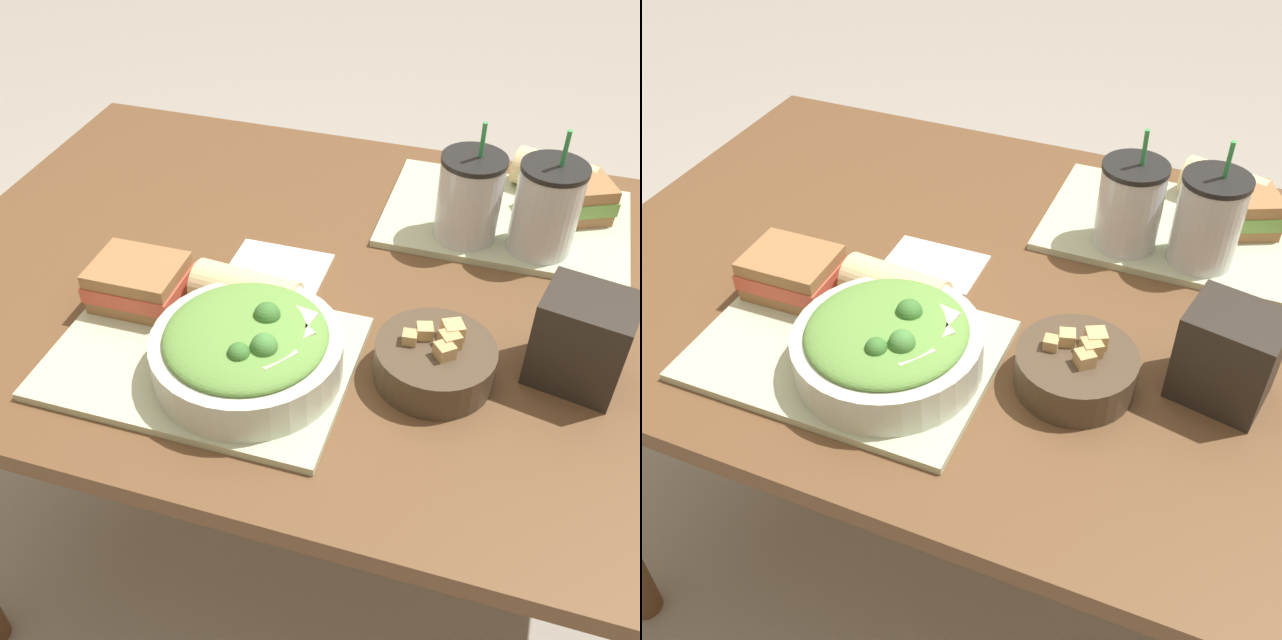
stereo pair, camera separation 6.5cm
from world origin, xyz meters
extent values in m
plane|color=gray|center=(0.00, 0.00, 0.00)|extent=(12.00, 12.00, 0.00)
cube|color=brown|center=(0.00, 0.00, 0.72)|extent=(1.34, 0.89, 0.03)
cylinder|color=brown|center=(-0.61, 0.39, 0.35)|extent=(0.06, 0.06, 0.70)
cube|color=#B2BC99|center=(-0.16, -0.23, 0.74)|extent=(0.40, 0.28, 0.01)
cube|color=#B2BC99|center=(0.19, 0.23, 0.74)|extent=(0.40, 0.28, 0.01)
cylinder|color=beige|center=(-0.09, -0.24, 0.77)|extent=(0.25, 0.25, 0.06)
ellipsoid|color=#5B8E3D|center=(-0.09, -0.24, 0.81)|extent=(0.21, 0.21, 0.04)
sphere|color=#38702D|center=(-0.07, -0.29, 0.82)|extent=(0.03, 0.03, 0.03)
sphere|color=#427F38|center=(-0.05, -0.27, 0.83)|extent=(0.03, 0.03, 0.03)
sphere|color=#38702D|center=(-0.07, -0.21, 0.83)|extent=(0.03, 0.03, 0.03)
cube|color=beige|center=(-0.03, -0.20, 0.81)|extent=(0.05, 0.05, 0.01)
cube|color=beige|center=(-0.03, -0.23, 0.81)|extent=(0.07, 0.07, 0.01)
cube|color=beige|center=(-0.04, -0.27, 0.81)|extent=(0.06, 0.06, 0.01)
cylinder|color=#473828|center=(0.14, -0.17, 0.76)|extent=(0.16, 0.16, 0.05)
cylinder|color=brown|center=(0.14, -0.17, 0.78)|extent=(0.14, 0.14, 0.01)
cube|color=tan|center=(0.16, -0.16, 0.80)|extent=(0.03, 0.03, 0.02)
cube|color=tan|center=(0.11, -0.17, 0.79)|extent=(0.02, 0.02, 0.02)
cube|color=tan|center=(0.16, -0.14, 0.80)|extent=(0.03, 0.03, 0.03)
cube|color=tan|center=(0.12, -0.15, 0.79)|extent=(0.03, 0.03, 0.02)
cube|color=tan|center=(0.16, -0.18, 0.79)|extent=(0.03, 0.03, 0.02)
cube|color=olive|center=(-0.29, -0.15, 0.76)|extent=(0.13, 0.10, 0.02)
cube|color=#C64C38|center=(-0.29, -0.15, 0.78)|extent=(0.13, 0.11, 0.02)
cube|color=olive|center=(-0.29, -0.15, 0.80)|extent=(0.13, 0.10, 0.02)
cylinder|color=#DBBC84|center=(-0.13, -0.13, 0.78)|extent=(0.16, 0.08, 0.07)
cylinder|color=beige|center=(-0.06, -0.13, 0.78)|extent=(0.01, 0.06, 0.06)
cube|color=olive|center=(0.29, 0.27, 0.76)|extent=(0.15, 0.13, 0.02)
cube|color=#6B9E47|center=(0.29, 0.27, 0.78)|extent=(0.15, 0.14, 0.02)
cube|color=olive|center=(0.29, 0.27, 0.80)|extent=(0.15, 0.13, 0.02)
cylinder|color=#DBBC84|center=(0.26, 0.34, 0.78)|extent=(0.15, 0.10, 0.07)
cylinder|color=beige|center=(0.32, 0.32, 0.78)|extent=(0.02, 0.06, 0.06)
cylinder|color=silver|center=(0.13, 0.16, 0.81)|extent=(0.10, 0.10, 0.13)
cylinder|color=black|center=(0.13, 0.16, 0.80)|extent=(0.09, 0.09, 0.11)
cylinder|color=black|center=(0.13, 0.16, 0.88)|extent=(0.10, 0.10, 0.01)
cylinder|color=green|center=(0.14, 0.16, 0.91)|extent=(0.01, 0.02, 0.07)
cylinder|color=silver|center=(0.25, 0.16, 0.81)|extent=(0.10, 0.10, 0.14)
cylinder|color=#701E47|center=(0.25, 0.16, 0.80)|extent=(0.09, 0.09, 0.11)
cylinder|color=black|center=(0.25, 0.16, 0.89)|extent=(0.10, 0.10, 0.01)
cylinder|color=green|center=(0.26, 0.16, 0.91)|extent=(0.01, 0.02, 0.07)
cube|color=#28231E|center=(0.32, -0.11, 0.80)|extent=(0.13, 0.11, 0.13)
cube|color=white|center=(-0.13, 0.00, 0.73)|extent=(0.15, 0.11, 0.00)
camera|label=1|loc=(0.21, -0.87, 1.43)|focal=42.00mm
camera|label=2|loc=(0.27, -0.85, 1.43)|focal=42.00mm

